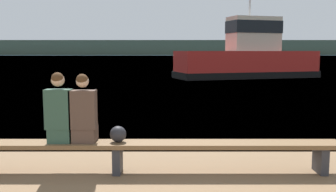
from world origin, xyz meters
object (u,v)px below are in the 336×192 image
at_px(bench_main, 117,148).
at_px(person_right, 83,114).
at_px(tugboat_red, 247,59).
at_px(person_left, 59,113).
at_px(shopping_bag, 117,134).

xyz_separation_m(bench_main, person_right, (-0.50, 0.01, 0.53)).
distance_m(bench_main, tugboat_red, 21.86).
bearing_deg(person_right, person_left, -179.86).
distance_m(person_right, tugboat_red, 21.99).
bearing_deg(person_left, bench_main, -0.53).
bearing_deg(shopping_bag, tugboat_red, 72.95).
height_order(person_right, tugboat_red, tugboat_red).
height_order(bench_main, person_left, person_left).
height_order(bench_main, shopping_bag, shopping_bag).
xyz_separation_m(bench_main, person_left, (-0.87, 0.01, 0.54)).
bearing_deg(tugboat_red, person_left, 143.97).
height_order(person_left, shopping_bag, person_left).
height_order(person_right, shopping_bag, person_right).
bearing_deg(shopping_bag, person_left, -179.32).
height_order(person_left, person_right, person_left).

